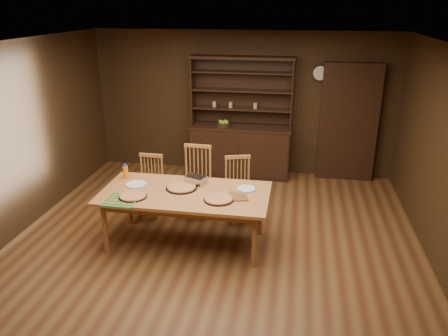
% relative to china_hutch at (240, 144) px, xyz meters
% --- Properties ---
extents(floor, '(6.00, 6.00, 0.00)m').
position_rel_china_hutch_xyz_m(floor, '(0.00, -2.75, -0.60)').
color(floor, brown).
rests_on(floor, ground).
extents(room_shell, '(6.00, 6.00, 6.00)m').
position_rel_china_hutch_xyz_m(room_shell, '(0.00, -2.75, 0.98)').
color(room_shell, beige).
rests_on(room_shell, floor).
extents(china_hutch, '(1.84, 0.52, 2.17)m').
position_rel_china_hutch_xyz_m(china_hutch, '(0.00, 0.00, 0.00)').
color(china_hutch, black).
rests_on(china_hutch, floor).
extents(doorway, '(1.00, 0.18, 2.10)m').
position_rel_china_hutch_xyz_m(doorway, '(1.90, 0.15, 0.45)').
color(doorway, black).
rests_on(doorway, floor).
extents(wall_clock, '(0.30, 0.05, 0.30)m').
position_rel_china_hutch_xyz_m(wall_clock, '(1.35, 0.20, 1.30)').
color(wall_clock, black).
rests_on(wall_clock, room_shell).
extents(dining_table, '(2.18, 1.09, 0.75)m').
position_rel_china_hutch_xyz_m(dining_table, '(-0.37, -2.61, 0.09)').
color(dining_table, '#BC7341').
rests_on(dining_table, floor).
extents(chair_left, '(0.39, 0.38, 0.94)m').
position_rel_china_hutch_xyz_m(chair_left, '(-1.12, -1.83, -0.10)').
color(chair_left, '#A9783A').
rests_on(chair_left, floor).
extents(chair_center, '(0.46, 0.44, 1.07)m').
position_rel_china_hutch_xyz_m(chair_center, '(-0.44, -1.70, -0.03)').
color(chair_center, '#A9783A').
rests_on(chair_center, floor).
extents(chair_right, '(0.49, 0.48, 0.97)m').
position_rel_china_hutch_xyz_m(chair_right, '(0.21, -1.77, -0.09)').
color(chair_right, '#A9783A').
rests_on(chair_right, floor).
extents(pizza_left, '(0.36, 0.36, 0.04)m').
position_rel_china_hutch_xyz_m(pizza_left, '(-0.98, -2.87, 0.17)').
color(pizza_left, black).
rests_on(pizza_left, dining_table).
extents(pizza_right, '(0.38, 0.38, 0.04)m').
position_rel_china_hutch_xyz_m(pizza_right, '(0.10, -2.78, 0.17)').
color(pizza_right, black).
rests_on(pizza_right, dining_table).
extents(pizza_center, '(0.41, 0.41, 0.04)m').
position_rel_china_hutch_xyz_m(pizza_center, '(-0.45, -2.51, 0.17)').
color(pizza_center, black).
rests_on(pizza_center, dining_table).
extents(cooling_rack, '(0.40, 0.40, 0.02)m').
position_rel_china_hutch_xyz_m(cooling_rack, '(-1.08, -3.00, 0.16)').
color(cooling_rack, '#0CA343').
rests_on(cooling_rack, dining_table).
extents(plate_left, '(0.29, 0.29, 0.02)m').
position_rel_china_hutch_xyz_m(plate_left, '(-1.08, -2.49, 0.16)').
color(plate_left, silver).
rests_on(plate_left, dining_table).
extents(plate_right, '(0.26, 0.26, 0.02)m').
position_rel_china_hutch_xyz_m(plate_right, '(0.40, -2.39, 0.16)').
color(plate_right, silver).
rests_on(plate_right, dining_table).
extents(foil_dish, '(0.31, 0.27, 0.10)m').
position_rel_china_hutch_xyz_m(foil_dish, '(-0.30, -2.30, 0.21)').
color(foil_dish, silver).
rests_on(foil_dish, dining_table).
extents(juice_bottle, '(0.07, 0.07, 0.20)m').
position_rel_china_hutch_xyz_m(juice_bottle, '(-1.31, -2.29, 0.25)').
color(juice_bottle, orange).
rests_on(juice_bottle, dining_table).
extents(pot_holder_a, '(0.23, 0.23, 0.01)m').
position_rel_china_hutch_xyz_m(pot_holder_a, '(0.36, -2.68, 0.16)').
color(pot_holder_a, '#AF1416').
rests_on(pot_holder_a, dining_table).
extents(pot_holder_b, '(0.27, 0.27, 0.02)m').
position_rel_china_hutch_xyz_m(pot_holder_b, '(0.28, -2.64, 0.16)').
color(pot_holder_b, '#AF1416').
rests_on(pot_holder_b, dining_table).
extents(fruit_bowl, '(0.27, 0.27, 0.12)m').
position_rel_china_hutch_xyz_m(fruit_bowl, '(-0.31, -0.07, 0.39)').
color(fruit_bowl, black).
rests_on(fruit_bowl, china_hutch).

